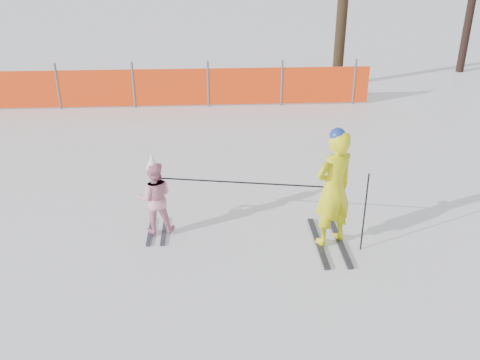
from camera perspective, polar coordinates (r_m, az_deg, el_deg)
name	(u,v)px	position (r m, az deg, el deg)	size (l,w,h in m)	color
ground	(242,254)	(8.18, 0.20, -7.85)	(120.00, 120.00, 0.00)	white
adult	(333,189)	(8.08, 9.93, -0.90)	(0.79, 1.44, 1.91)	black
child	(155,197)	(8.51, -9.08, -1.83)	(0.61, 0.87, 1.39)	black
ski_poles	(283,193)	(8.07, 4.59, -1.35)	(3.05, 0.69, 1.29)	black
safety_fence	(65,89)	(15.19, -18.16, 9.23)	(16.42, 0.06, 1.25)	#595960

